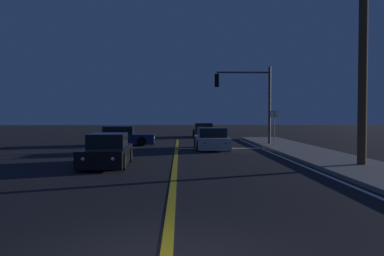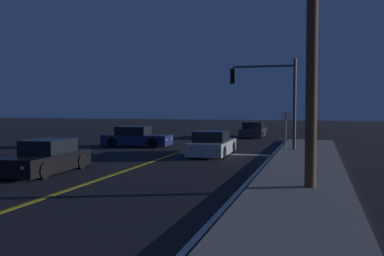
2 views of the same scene
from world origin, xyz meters
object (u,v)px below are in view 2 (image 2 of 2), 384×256
car_parked_curb_silver (212,145)px  car_lead_oncoming_charcoal (254,131)px  car_distant_tail_navy (136,138)px  street_sign_corner (286,126)px  utility_pole_right (312,16)px  car_following_oncoming_black (46,158)px  traffic_signal_near_right (270,90)px

car_parked_curb_silver → car_lead_oncoming_charcoal: size_ratio=1.11×
car_distant_tail_navy → street_sign_corner: street_sign_corner is taller
car_distant_tail_navy → utility_pole_right: bearing=39.2°
car_distant_tail_navy → street_sign_corner: (9.96, -3.44, 1.05)m
car_parked_curb_silver → car_following_oncoming_black: 9.39m
car_lead_oncoming_charcoal → traffic_signal_near_right: traffic_signal_near_right is taller
traffic_signal_near_right → car_following_oncoming_black: bearing=54.4°
car_parked_curb_silver → traffic_signal_near_right: size_ratio=0.85×
car_parked_curb_silver → traffic_signal_near_right: bearing=45.6°
car_parked_curb_silver → street_sign_corner: size_ratio=1.90×
street_sign_corner → car_lead_oncoming_charcoal: bearing=104.6°
utility_pole_right → street_sign_corner: size_ratio=4.39×
car_following_oncoming_black → traffic_signal_near_right: 13.78m
traffic_signal_near_right → street_sign_corner: (1.12, -2.80, -2.00)m
utility_pole_right → street_sign_corner: (-1.40, 9.27, -3.85)m
car_parked_curb_silver → utility_pole_right: utility_pole_right is taller
traffic_signal_near_right → utility_pole_right: (2.52, -12.07, 1.85)m
car_distant_tail_navy → street_sign_corner: 10.59m
street_sign_corner → utility_pole_right: bearing=-81.4°
car_following_oncoming_black → car_lead_oncoming_charcoal: same height
car_parked_curb_silver → street_sign_corner: street_sign_corner is taller
car_distant_tail_navy → traffic_signal_near_right: bearing=83.3°
car_parked_curb_silver → car_distant_tail_navy: size_ratio=1.02×
car_following_oncoming_black → street_sign_corner: bearing=-139.3°
utility_pole_right → car_following_oncoming_black: bearing=173.7°
car_following_oncoming_black → utility_pole_right: size_ratio=0.43×
car_lead_oncoming_charcoal → street_sign_corner: (3.64, -13.93, 1.05)m
street_sign_corner → traffic_signal_near_right: bearing=111.8°
car_following_oncoming_black → car_distant_tail_navy: (-1.02, 11.56, 0.00)m
car_lead_oncoming_charcoal → utility_pole_right: utility_pole_right is taller
car_distant_tail_navy → car_lead_oncoming_charcoal: 12.26m
car_lead_oncoming_charcoal → car_parked_curb_silver: bearing=-90.9°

